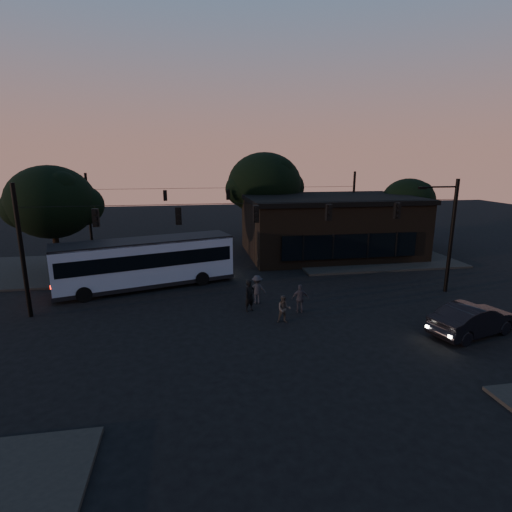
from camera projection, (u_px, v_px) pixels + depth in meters
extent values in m
plane|color=black|center=(269.00, 329.00, 21.00)|extent=(120.00, 120.00, 0.00)
cube|color=black|center=(367.00, 256.00, 36.38)|extent=(14.00, 10.00, 0.15)
cube|color=black|center=(63.00, 269.00, 32.07)|extent=(14.00, 10.00, 0.15)
cube|color=black|center=(329.00, 228.00, 37.23)|extent=(15.00, 10.00, 5.00)
cube|color=black|center=(330.00, 198.00, 36.59)|extent=(15.40, 10.40, 0.40)
cube|color=black|center=(350.00, 246.00, 32.49)|extent=(11.50, 0.18, 2.00)
cylinder|color=black|center=(264.00, 224.00, 42.26)|extent=(0.44, 0.44, 4.00)
ellipsoid|color=black|center=(264.00, 184.00, 41.27)|extent=(7.60, 7.60, 6.46)
cylinder|color=black|center=(406.00, 231.00, 40.87)|extent=(0.44, 0.44, 3.00)
ellipsoid|color=black|center=(408.00, 201.00, 40.13)|extent=(5.20, 5.20, 4.42)
cylinder|color=black|center=(57.00, 251.00, 30.70)|extent=(0.44, 0.44, 3.60)
ellipsoid|color=black|center=(51.00, 202.00, 29.81)|extent=(6.40, 6.40, 5.44)
cylinder|color=black|center=(22.00, 252.00, 21.79)|extent=(0.24, 0.24, 7.50)
cylinder|color=black|center=(451.00, 237.00, 26.11)|extent=(0.24, 0.24, 7.50)
cylinder|color=black|center=(256.00, 203.00, 23.37)|extent=(26.00, 0.03, 0.03)
cube|color=black|center=(96.00, 218.00, 22.03)|extent=(0.34, 0.30, 1.00)
cube|color=black|center=(178.00, 216.00, 22.78)|extent=(0.34, 0.30, 1.00)
cube|color=black|center=(256.00, 214.00, 23.52)|extent=(0.34, 0.30, 1.00)
cube|color=black|center=(329.00, 212.00, 24.27)|extent=(0.34, 0.30, 1.00)
cube|color=black|center=(397.00, 211.00, 25.02)|extent=(0.34, 0.30, 1.00)
cylinder|color=black|center=(89.00, 214.00, 37.11)|extent=(0.24, 0.24, 7.50)
cylinder|color=black|center=(353.00, 208.00, 41.43)|extent=(0.24, 0.24, 7.50)
cylinder|color=black|center=(228.00, 188.00, 38.74)|extent=(26.00, 0.03, 0.03)
cube|color=black|center=(165.00, 195.00, 37.90)|extent=(0.34, 0.30, 1.00)
cube|color=black|center=(228.00, 195.00, 38.89)|extent=(0.34, 0.30, 1.00)
cube|color=black|center=(288.00, 194.00, 39.89)|extent=(0.34, 0.30, 1.00)
cube|color=#919CB9|center=(146.00, 261.00, 27.50)|extent=(12.17, 5.96, 2.81)
cube|color=black|center=(146.00, 257.00, 27.43)|extent=(11.72, 5.86, 0.97)
cube|color=black|center=(145.00, 241.00, 27.17)|extent=(12.17, 5.96, 0.16)
cube|color=black|center=(147.00, 282.00, 27.85)|extent=(12.28, 6.05, 0.27)
cylinder|color=black|center=(84.00, 295.00, 24.86)|extent=(1.01, 0.53, 0.97)
cylinder|color=black|center=(81.00, 283.00, 27.21)|extent=(1.01, 0.53, 0.97)
cylinder|color=black|center=(202.00, 279.00, 28.19)|extent=(1.01, 0.53, 0.97)
cylinder|color=black|center=(191.00, 269.00, 30.54)|extent=(1.01, 0.53, 0.97)
imported|color=black|center=(473.00, 319.00, 20.16)|extent=(5.22, 3.03, 1.62)
imported|color=black|center=(250.00, 296.00, 23.27)|extent=(0.83, 0.75, 1.89)
imported|color=#302D2C|center=(284.00, 309.00, 21.67)|extent=(0.81, 0.66, 1.55)
imported|color=#2E2E39|center=(300.00, 299.00, 23.08)|extent=(1.04, 0.56, 1.69)
imported|color=black|center=(257.00, 289.00, 24.58)|extent=(1.25, 0.85, 1.79)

